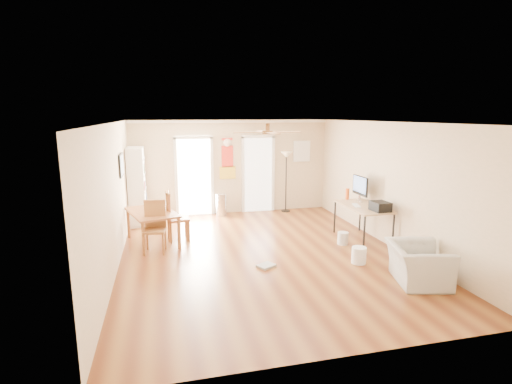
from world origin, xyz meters
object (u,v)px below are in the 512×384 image
object	(u,v)px
wastebasket_a	(343,238)
armchair	(418,264)
dining_chair_right_a	(178,215)
dining_chair_right_b	(178,216)
torchiere_lamp	(286,182)
computer_desk	(362,223)
wastebasket_b	(359,255)
dining_table	(153,227)
dining_chair_near	(154,228)
bookshelf	(137,186)
trash_can	(221,205)
printer	(380,206)

from	to	relation	value
wastebasket_a	armchair	size ratio (longest dim) A/B	0.27
dining_chair_right_a	dining_chair_right_b	xyz separation A→B (m)	(0.00, -0.05, -0.00)
dining_chair_right_a	dining_chair_right_b	bearing A→B (deg)	-176.14
torchiere_lamp	computer_desk	xyz separation A→B (m)	(0.82, -2.93, -0.47)
computer_desk	wastebasket_b	bearing A→B (deg)	-120.22
dining_table	dining_chair_near	xyz separation A→B (m)	(0.05, -0.62, 0.17)
bookshelf	armchair	distance (m)	6.73
dining_table	trash_can	xyz separation A→B (m)	(1.78, 1.96, -0.05)
wastebasket_b	dining_chair_right_a	bearing A→B (deg)	144.96
bookshelf	trash_can	xyz separation A→B (m)	(2.17, 0.28, -0.67)
computer_desk	armchair	size ratio (longest dim) A/B	1.49
computer_desk	wastebasket_a	bearing A→B (deg)	-165.03
bookshelf	dining_table	world-z (taller)	bookshelf
dining_chair_right_b	dining_chair_near	distance (m)	0.87
dining_chair_near	wastebasket_b	distance (m)	4.03
printer	wastebasket_b	xyz separation A→B (m)	(-0.83, -0.72, -0.73)
dining_chair_right_a	printer	xyz separation A→B (m)	(4.05, -1.54, 0.34)
printer	wastebasket_a	bearing A→B (deg)	147.39
trash_can	printer	size ratio (longest dim) A/B	1.63
bookshelf	wastebasket_b	xyz separation A→B (m)	(4.16, -3.79, -0.82)
torchiere_lamp	wastebasket_a	bearing A→B (deg)	-84.23
trash_can	wastebasket_b	size ratio (longest dim) A/B	1.96
dining_table	dining_chair_right_a	world-z (taller)	dining_chair_right_a
torchiere_lamp	bookshelf	bearing A→B (deg)	-174.98
torchiere_lamp	dining_chair_right_b	bearing A→B (deg)	-148.16
armchair	dining_chair_right_b	bearing A→B (deg)	64.34
dining_table	bookshelf	bearing A→B (deg)	102.95
bookshelf	dining_chair_right_a	xyz separation A→B (m)	(0.94, -1.52, -0.43)
dining_chair_right_a	printer	size ratio (longest dim) A/B	2.91
printer	wastebasket_b	distance (m)	1.32
trash_can	computer_desk	distance (m)	3.93
computer_desk	dining_table	bearing A→B (deg)	168.70
dining_chair_near	wastebasket_b	world-z (taller)	dining_chair_near
computer_desk	dining_chair_right_b	bearing A→B (deg)	165.85
dining_chair_right_b	wastebasket_b	world-z (taller)	dining_chair_right_b
dining_table	computer_desk	distance (m)	4.57
bookshelf	torchiere_lamp	distance (m)	4.07
computer_desk	wastebasket_b	world-z (taller)	computer_desk
wastebasket_a	armchair	world-z (taller)	armchair
dining_chair_right_a	printer	bearing A→B (deg)	-106.95
dining_chair_right_b	printer	distance (m)	4.33
wastebasket_a	trash_can	bearing A→B (deg)	126.26
computer_desk	printer	bearing A→B (deg)	-76.60
trash_can	armchair	size ratio (longest dim) A/B	0.62
bookshelf	armchair	bearing A→B (deg)	-42.22
trash_can	torchiere_lamp	xyz separation A→B (m)	(1.88, 0.07, 0.55)
dining_chair_near	dining_chair_right_a	bearing A→B (deg)	64.47
dining_chair_right_b	printer	bearing A→B (deg)	-117.31
trash_can	wastebasket_a	size ratio (longest dim) A/B	2.32
dining_chair_right_a	wastebasket_a	world-z (taller)	dining_chair_right_a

